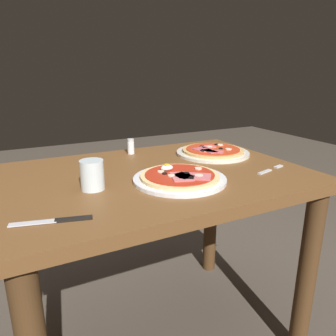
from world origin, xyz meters
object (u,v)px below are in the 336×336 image
object	(u,v)px
pizza_across_left	(213,152)
fork	(269,170)
knife	(58,221)
dining_table	(156,205)
pizza_foreground	(180,178)
salt_shaker	(131,146)
water_glass_near	(92,177)

from	to	relation	value
pizza_across_left	fork	distance (m)	0.30
fork	knife	distance (m)	0.76
dining_table	knife	xyz separation A→B (m)	(-0.38, -0.25, 0.13)
pizza_foreground	fork	world-z (taller)	pizza_foreground
knife	salt_shaker	distance (m)	0.67
water_glass_near	knife	world-z (taller)	water_glass_near
pizza_across_left	salt_shaker	size ratio (longest dim) A/B	4.75
water_glass_near	salt_shaker	world-z (taller)	water_glass_near
knife	water_glass_near	bearing A→B (deg)	53.71
dining_table	pizza_across_left	xyz separation A→B (m)	(0.33, 0.12, 0.14)
water_glass_near	fork	size ratio (longest dim) A/B	0.60
pizza_across_left	water_glass_near	xyz separation A→B (m)	(-0.58, -0.19, 0.03)
knife	salt_shaker	bearing A→B (deg)	54.05
dining_table	fork	size ratio (longest dim) A/B	6.89
fork	knife	world-z (taller)	knife
pizza_across_left	salt_shaker	distance (m)	0.36
pizza_foreground	knife	world-z (taller)	pizza_foreground
water_glass_near	dining_table	bearing A→B (deg)	15.84
dining_table	salt_shaker	bearing A→B (deg)	87.27
dining_table	water_glass_near	distance (m)	0.31
pizza_foreground	knife	size ratio (longest dim) A/B	1.60
dining_table	fork	world-z (taller)	fork
pizza_foreground	salt_shaker	world-z (taller)	salt_shaker
water_glass_near	fork	world-z (taller)	water_glass_near
pizza_across_left	salt_shaker	bearing A→B (deg)	151.86
pizza_across_left	salt_shaker	world-z (taller)	salt_shaker
pizza_foreground	salt_shaker	xyz separation A→B (m)	(-0.02, 0.42, 0.02)
pizza_across_left	knife	world-z (taller)	pizza_across_left
pizza_foreground	salt_shaker	distance (m)	0.42
pizza_foreground	water_glass_near	xyz separation A→B (m)	(-0.28, 0.05, 0.03)
fork	pizza_across_left	bearing A→B (deg)	98.67
pizza_foreground	water_glass_near	size ratio (longest dim) A/B	3.35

